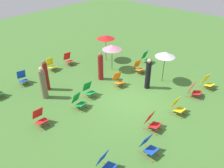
{
  "coord_description": "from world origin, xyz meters",
  "views": [
    {
      "loc": [
        -8.07,
        -5.93,
        7.02
      ],
      "look_at": [
        0.0,
        1.2,
        0.5
      ],
      "focal_mm": 36.91,
      "sensor_mm": 36.0,
      "label": 1
    }
  ],
  "objects_px": {
    "deckchair_1": "(152,122)",
    "person_1": "(46,76)",
    "deckchair_4": "(40,118)",
    "deckchair_7": "(89,90)",
    "deckchair_9": "(118,80)",
    "umbrella_1": "(106,37)",
    "deckchair_10": "(22,78)",
    "umbrella_2": "(112,47)",
    "deckchair_3": "(177,107)",
    "deckchair_8": "(51,65)",
    "deckchair_12": "(146,58)",
    "deckchair_2": "(79,101)",
    "person_2": "(101,67)",
    "deckchair_6": "(138,67)",
    "deckchair_14": "(194,90)",
    "umbrella_0": "(165,54)",
    "deckchair_15": "(106,163)",
    "deckchair_0": "(68,59)",
    "deckchair_11": "(207,82)",
    "person_0": "(43,84)",
    "deckchair_5": "(148,146)",
    "person_3": "(148,74)"
  },
  "relations": [
    {
      "from": "deckchair_5",
      "to": "deckchair_15",
      "type": "distance_m",
      "value": 1.83
    },
    {
      "from": "deckchair_2",
      "to": "deckchair_14",
      "type": "height_order",
      "value": "same"
    },
    {
      "from": "deckchair_9",
      "to": "umbrella_1",
      "type": "xyz_separation_m",
      "value": [
        2.09,
        2.88,
        1.33
      ]
    },
    {
      "from": "umbrella_0",
      "to": "person_3",
      "type": "distance_m",
      "value": 1.53
    },
    {
      "from": "deckchair_1",
      "to": "deckchair_12",
      "type": "distance_m",
      "value": 6.72
    },
    {
      "from": "deckchair_15",
      "to": "deckchair_10",
      "type": "bearing_deg",
      "value": 75.79
    },
    {
      "from": "deckchair_3",
      "to": "deckchair_14",
      "type": "relative_size",
      "value": 1.0
    },
    {
      "from": "deckchair_9",
      "to": "deckchair_15",
      "type": "distance_m",
      "value": 5.94
    },
    {
      "from": "deckchair_7",
      "to": "deckchair_6",
      "type": "bearing_deg",
      "value": 1.82
    },
    {
      "from": "deckchair_2",
      "to": "deckchair_5",
      "type": "bearing_deg",
      "value": -98.33
    },
    {
      "from": "deckchair_3",
      "to": "person_2",
      "type": "height_order",
      "value": "person_2"
    },
    {
      "from": "umbrella_2",
      "to": "deckchair_9",
      "type": "bearing_deg",
      "value": -128.63
    },
    {
      "from": "deckchair_5",
      "to": "umbrella_2",
      "type": "bearing_deg",
      "value": 59.03
    },
    {
      "from": "deckchair_14",
      "to": "person_3",
      "type": "relative_size",
      "value": 0.46
    },
    {
      "from": "deckchair_6",
      "to": "deckchair_10",
      "type": "distance_m",
      "value": 7.05
    },
    {
      "from": "deckchair_4",
      "to": "deckchair_6",
      "type": "bearing_deg",
      "value": 1.39
    },
    {
      "from": "deckchair_1",
      "to": "deckchair_8",
      "type": "distance_m",
      "value": 8.02
    },
    {
      "from": "deckchair_3",
      "to": "deckchair_8",
      "type": "bearing_deg",
      "value": 104.72
    },
    {
      "from": "deckchair_14",
      "to": "umbrella_0",
      "type": "bearing_deg",
      "value": 71.54
    },
    {
      "from": "deckchair_8",
      "to": "deckchair_12",
      "type": "bearing_deg",
      "value": -33.57
    },
    {
      "from": "deckchair_4",
      "to": "deckchair_7",
      "type": "bearing_deg",
      "value": 4.92
    },
    {
      "from": "deckchair_2",
      "to": "deckchair_11",
      "type": "height_order",
      "value": "same"
    },
    {
      "from": "deckchair_10",
      "to": "deckchair_15",
      "type": "bearing_deg",
      "value": -84.79
    },
    {
      "from": "deckchair_11",
      "to": "umbrella_2",
      "type": "height_order",
      "value": "umbrella_2"
    },
    {
      "from": "deckchair_14",
      "to": "umbrella_2",
      "type": "xyz_separation_m",
      "value": [
        -0.56,
        5.38,
        1.19
      ]
    },
    {
      "from": "deckchair_3",
      "to": "deckchair_10",
      "type": "xyz_separation_m",
      "value": [
        -3.46,
        8.1,
        0.0
      ]
    },
    {
      "from": "deckchair_2",
      "to": "deckchair_11",
      "type": "xyz_separation_m",
      "value": [
        6.09,
        -4.05,
        0.0
      ]
    },
    {
      "from": "deckchair_12",
      "to": "deckchair_14",
      "type": "height_order",
      "value": "same"
    },
    {
      "from": "deckchair_3",
      "to": "deckchair_0",
      "type": "bearing_deg",
      "value": 95.89
    },
    {
      "from": "deckchair_5",
      "to": "deckchair_14",
      "type": "bearing_deg",
      "value": 10.88
    },
    {
      "from": "deckchair_2",
      "to": "deckchair_9",
      "type": "xyz_separation_m",
      "value": [
        2.93,
        -0.1,
        0.0
      ]
    },
    {
      "from": "deckchair_8",
      "to": "deckchair_1",
      "type": "bearing_deg",
      "value": -87.72
    },
    {
      "from": "deckchair_4",
      "to": "deckchair_9",
      "type": "relative_size",
      "value": 0.96
    },
    {
      "from": "deckchair_7",
      "to": "person_1",
      "type": "xyz_separation_m",
      "value": [
        -1.07,
        2.22,
        0.51
      ]
    },
    {
      "from": "deckchair_4",
      "to": "person_0",
      "type": "distance_m",
      "value": 2.25
    },
    {
      "from": "deckchair_10",
      "to": "person_1",
      "type": "relative_size",
      "value": 0.47
    },
    {
      "from": "deckchair_2",
      "to": "deckchair_9",
      "type": "bearing_deg",
      "value": -7.76
    },
    {
      "from": "deckchair_10",
      "to": "umbrella_2",
      "type": "xyz_separation_m",
      "value": [
        4.82,
        -2.72,
        1.19
      ]
    },
    {
      "from": "deckchair_15",
      "to": "umbrella_1",
      "type": "bearing_deg",
      "value": 37.74
    },
    {
      "from": "deckchair_14",
      "to": "deckchair_9",
      "type": "bearing_deg",
      "value": 105.52
    },
    {
      "from": "deckchair_14",
      "to": "umbrella_1",
      "type": "distance_m",
      "value": 6.79
    },
    {
      "from": "umbrella_1",
      "to": "person_1",
      "type": "bearing_deg",
      "value": -177.88
    },
    {
      "from": "deckchair_1",
      "to": "person_1",
      "type": "distance_m",
      "value": 6.31
    },
    {
      "from": "deckchair_0",
      "to": "umbrella_2",
      "type": "distance_m",
      "value": 3.3
    },
    {
      "from": "deckchair_1",
      "to": "deckchair_5",
      "type": "xyz_separation_m",
      "value": [
        -1.3,
        -0.67,
        0.0
      ]
    },
    {
      "from": "deckchair_2",
      "to": "deckchair_10",
      "type": "distance_m",
      "value": 4.27
    },
    {
      "from": "person_1",
      "to": "person_2",
      "type": "height_order",
      "value": "person_1"
    },
    {
      "from": "deckchair_10",
      "to": "umbrella_1",
      "type": "xyz_separation_m",
      "value": [
        5.63,
        -1.44,
        1.33
      ]
    },
    {
      "from": "deckchair_0",
      "to": "umbrella_2",
      "type": "bearing_deg",
      "value": -51.32
    },
    {
      "from": "deckchair_6",
      "to": "person_2",
      "type": "xyz_separation_m",
      "value": [
        -2.21,
        1.19,
        0.45
      ]
    }
  ]
}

